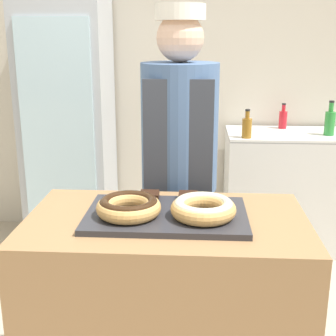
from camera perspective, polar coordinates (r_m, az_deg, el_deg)
The scene contains 13 objects.
wall_back at distance 3.88m, azimuth 1.89°, elevation 11.78°, with size 8.00×0.06×2.70m.
display_counter at distance 2.10m, azimuth -0.18°, elevation -17.88°, with size 1.13×0.66×0.92m.
serving_tray at distance 1.88m, azimuth -0.19°, elevation -5.78°, with size 0.64×0.40×0.02m.
donut_chocolate_glaze at distance 1.84m, azimuth -4.82°, elevation -4.63°, with size 0.25×0.25×0.07m.
donut_light_glaze at distance 1.82m, azimuth 4.33°, elevation -4.83°, with size 0.25×0.25×0.07m.
brownie_back_left at distance 2.01m, azimuth -2.28°, elevation -3.41°, with size 0.08×0.08×0.03m.
brownie_back_right at distance 2.00m, azimuth 2.47°, elevation -3.51°, with size 0.08×0.08×0.03m.
baker_person at distance 2.44m, azimuth 1.38°, elevation -0.60°, with size 0.39×0.39×1.77m.
beverage_fridge at distance 3.72m, azimuth -12.03°, elevation 5.07°, with size 0.64×0.59×1.90m.
chest_freezer at distance 3.80m, azimuth 15.31°, elevation -2.58°, with size 1.09×0.56×0.92m.
bottle_amber at distance 3.40m, azimuth 9.60°, elevation 4.96°, with size 0.07×0.07×0.21m.
bottle_red at distance 3.82m, azimuth 13.84°, elevation 5.85°, with size 0.06×0.06×0.20m.
bottle_green at distance 3.65m, azimuth 19.12°, elevation 5.32°, with size 0.07×0.07×0.25m.
Camera 1 is at (0.11, -1.74, 1.63)m, focal length 50.00 mm.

